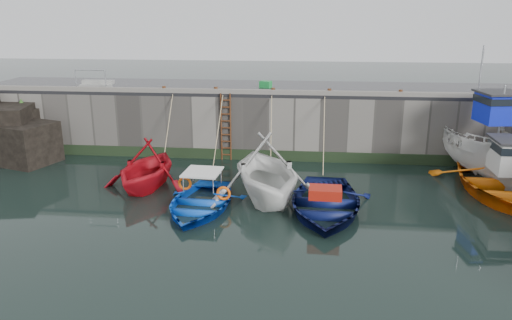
# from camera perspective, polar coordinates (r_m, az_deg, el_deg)

# --- Properties ---
(ground) EXTENTS (120.00, 120.00, 0.00)m
(ground) POSITION_cam_1_polar(r_m,az_deg,el_deg) (14.67, -1.82, -11.20)
(ground) COLOR black
(ground) RESTS_ON ground
(quay_back) EXTENTS (30.00, 5.00, 3.00)m
(quay_back) POSITION_cam_1_polar(r_m,az_deg,el_deg) (25.97, 1.83, 4.73)
(quay_back) COLOR slate
(quay_back) RESTS_ON ground
(road_back) EXTENTS (30.00, 5.00, 0.16)m
(road_back) POSITION_cam_1_polar(r_m,az_deg,el_deg) (25.69, 1.86, 8.18)
(road_back) COLOR black
(road_back) RESTS_ON quay_back
(kerb_back) EXTENTS (30.00, 0.30, 0.20)m
(kerb_back) POSITION_cam_1_polar(r_m,az_deg,el_deg) (23.34, 1.45, 7.78)
(kerb_back) COLOR slate
(kerb_back) RESTS_ON road_back
(algae_back) EXTENTS (30.00, 0.08, 0.50)m
(algae_back) POSITION_cam_1_polar(r_m,az_deg,el_deg) (23.81, 1.36, 0.54)
(algae_back) COLOR black
(algae_back) RESTS_ON ground
(ladder) EXTENTS (0.51, 0.08, 3.20)m
(ladder) POSITION_cam_1_polar(r_m,az_deg,el_deg) (23.67, -3.47, 3.77)
(ladder) COLOR #3F1E0F
(ladder) RESTS_ON ground
(boat_near_white) EXTENTS (4.08, 4.62, 2.27)m
(boat_near_white) POSITION_cam_1_polar(r_m,az_deg,el_deg) (20.81, -12.30, -2.98)
(boat_near_white) COLOR red
(boat_near_white) RESTS_ON ground
(boat_near_white_rope) EXTENTS (0.04, 3.14, 3.10)m
(boat_near_white_rope) POSITION_cam_1_polar(r_m,az_deg,el_deg) (23.88, -9.84, -0.29)
(boat_near_white_rope) COLOR tan
(boat_near_white_rope) RESTS_ON ground
(boat_near_blue) EXTENTS (3.52, 4.73, 0.94)m
(boat_near_blue) POSITION_cam_1_polar(r_m,az_deg,el_deg) (18.28, -6.45, -5.48)
(boat_near_blue) COLOR blue
(boat_near_blue) RESTS_ON ground
(boat_near_blue_rope) EXTENTS (0.04, 4.62, 3.10)m
(boat_near_blue_rope) POSITION_cam_1_polar(r_m,az_deg,el_deg) (22.34, -4.09, -1.26)
(boat_near_blue_rope) COLOR tan
(boat_near_blue_rope) RESTS_ON ground
(boat_near_blacktrim) EXTENTS (5.96, 6.45, 2.82)m
(boat_near_blacktrim) POSITION_cam_1_polar(r_m,az_deg,el_deg) (19.10, 1.10, -4.38)
(boat_near_blacktrim) COLOR silver
(boat_near_blacktrim) RESTS_ON ground
(boat_near_blacktrim_rope) EXTENTS (0.04, 3.66, 3.10)m
(boat_near_blacktrim_rope) POSITION_cam_1_polar(r_m,az_deg,el_deg) (22.67, 1.91, -0.96)
(boat_near_blacktrim_rope) COLOR tan
(boat_near_blacktrim_rope) RESTS_ON ground
(boat_near_navy) EXTENTS (3.96, 5.42, 1.10)m
(boat_near_navy) POSITION_cam_1_polar(r_m,az_deg,el_deg) (18.13, 7.81, -5.72)
(boat_near_navy) COLOR #0B1346
(boat_near_navy) RESTS_ON ground
(boat_near_navy_rope) EXTENTS (0.04, 4.42, 3.10)m
(boat_near_navy_rope) POSITION_cam_1_polar(r_m,az_deg,el_deg) (22.16, 7.50, -1.52)
(boat_near_navy_rope) COLOR tan
(boat_near_navy_rope) RESTS_ON ground
(boat_far_white) EXTENTS (3.79, 7.56, 5.79)m
(boat_far_white) POSITION_cam_1_polar(r_m,az_deg,el_deg) (23.69, 24.72, 1.20)
(boat_far_white) COLOR silver
(boat_far_white) RESTS_ON ground
(boat_far_orange) EXTENTS (5.00, 6.92, 4.42)m
(boat_far_orange) POSITION_cam_1_polar(r_m,az_deg,el_deg) (21.70, 26.42, -2.31)
(boat_far_orange) COLOR orange
(boat_far_orange) RESTS_ON ground
(fish_crate) EXTENTS (0.65, 0.55, 0.33)m
(fish_crate) POSITION_cam_1_polar(r_m,az_deg,el_deg) (25.43, 1.10, 8.66)
(fish_crate) COLOR #198A38
(fish_crate) RESTS_ON road_back
(railing) EXTENTS (1.60, 1.05, 1.00)m
(railing) POSITION_cam_1_polar(r_m,az_deg,el_deg) (26.53, -17.76, 8.29)
(railing) COLOR #A5A8AD
(railing) RESTS_ON road_back
(bollard_a) EXTENTS (0.18, 0.18, 0.28)m
(bollard_a) POSITION_cam_1_polar(r_m,az_deg,el_deg) (24.33, -10.47, 7.97)
(bollard_a) COLOR #3F1E0F
(bollard_a) RESTS_ON road_back
(bollard_b) EXTENTS (0.18, 0.18, 0.28)m
(bollard_b) POSITION_cam_1_polar(r_m,az_deg,el_deg) (23.76, -4.61, 7.99)
(bollard_b) COLOR #3F1E0F
(bollard_b) RESTS_ON road_back
(bollard_c) EXTENTS (0.18, 0.18, 0.28)m
(bollard_c) POSITION_cam_1_polar(r_m,az_deg,el_deg) (23.42, 1.96, 7.91)
(bollard_c) COLOR #3F1E0F
(bollard_c) RESTS_ON road_back
(bollard_d) EXTENTS (0.18, 0.18, 0.28)m
(bollard_d) POSITION_cam_1_polar(r_m,az_deg,el_deg) (23.39, 8.39, 7.73)
(bollard_d) COLOR #3F1E0F
(bollard_d) RESTS_ON road_back
(bollard_e) EXTENTS (0.18, 0.18, 0.28)m
(bollard_e) POSITION_cam_1_polar(r_m,az_deg,el_deg) (23.75, 16.19, 7.38)
(bollard_e) COLOR #3F1E0F
(bollard_e) RESTS_ON road_back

